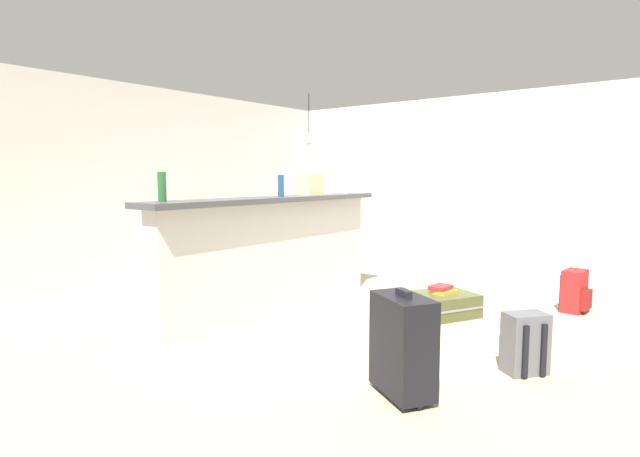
{
  "coord_description": "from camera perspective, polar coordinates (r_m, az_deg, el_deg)",
  "views": [
    {
      "loc": [
        -4.15,
        -2.87,
        1.36
      ],
      "look_at": [
        0.12,
        0.48,
        0.78
      ],
      "focal_mm": 28.47,
      "sensor_mm": 36.0,
      "label": 1
    }
  ],
  "objects": [
    {
      "name": "dining_table",
      "position": [
        7.35,
        -1.27,
        0.48
      ],
      "size": [
        1.1,
        0.8,
        0.74
      ],
      "color": "brown",
      "rests_on": "ground_plane"
    },
    {
      "name": "partition_half_wall",
      "position": [
        5.08,
        -5.14,
        -3.17
      ],
      "size": [
        2.8,
        0.2,
        1.09
      ],
      "primitive_type": "cube",
      "color": "silver",
      "rests_on": "ground_plane"
    },
    {
      "name": "pendant_lamp",
      "position": [
        7.32,
        -1.25,
        10.15
      ],
      "size": [
        0.34,
        0.34,
        0.73
      ],
      "color": "black"
    },
    {
      "name": "backpack_grey",
      "position": [
        3.84,
        21.99,
        -11.93
      ],
      "size": [
        0.34,
        0.34,
        0.42
      ],
      "color": "slate",
      "rests_on": "ground_plane"
    },
    {
      "name": "bottle_blue",
      "position": [
        4.97,
        -4.42,
        4.8
      ],
      "size": [
        0.06,
        0.06,
        0.22
      ],
      "primitive_type": "cylinder",
      "color": "#284C89",
      "rests_on": "bar_countertop"
    },
    {
      "name": "backpack_red",
      "position": [
        5.67,
        26.75,
        -6.37
      ],
      "size": [
        0.29,
        0.27,
        0.42
      ],
      "color": "red",
      "rests_on": "ground_plane"
    },
    {
      "name": "ground_plane",
      "position": [
        5.23,
        3.37,
        -9.3
      ],
      "size": [
        13.0,
        13.0,
        0.05
      ],
      "primitive_type": "cube",
      "color": "#BCAD8E"
    },
    {
      "name": "book_stack",
      "position": [
        5.06,
        13.6,
        -6.68
      ],
      "size": [
        0.25,
        0.23,
        0.08
      ],
      "color": "gold",
      "rests_on": "suitcase_flat_olive"
    },
    {
      "name": "dining_chair_near_partition",
      "position": [
        6.96,
        1.42,
        -0.91
      ],
      "size": [
        0.44,
        0.44,
        0.93
      ],
      "color": "#4C331E",
      "rests_on": "ground_plane"
    },
    {
      "name": "wall_back",
      "position": [
        7.23,
        -16.93,
        4.93
      ],
      "size": [
        6.6,
        0.1,
        2.5
      ],
      "primitive_type": "cube",
      "color": "silver",
      "rests_on": "ground_plane"
    },
    {
      "name": "wall_right",
      "position": [
        7.87,
        14.4,
        5.07
      ],
      "size": [
        0.1,
        6.0,
        2.5
      ],
      "primitive_type": "cube",
      "color": "silver",
      "rests_on": "ground_plane"
    },
    {
      "name": "suitcase_upright_black",
      "position": [
        3.21,
        9.28,
        -12.73
      ],
      "size": [
        0.44,
        0.5,
        0.67
      ],
      "color": "black",
      "rests_on": "ground_plane"
    },
    {
      "name": "suitcase_flat_olive",
      "position": [
        5.07,
        13.15,
        -8.37
      ],
      "size": [
        0.89,
        0.75,
        0.22
      ],
      "color": "#51562D",
      "rests_on": "ground_plane"
    },
    {
      "name": "bar_countertop",
      "position": [
        5.02,
        -5.2,
        3.29
      ],
      "size": [
        2.96,
        0.4,
        0.05
      ],
      "primitive_type": "cube",
      "color": "#4C4C51",
      "rests_on": "partition_half_wall"
    },
    {
      "name": "grocery_bag",
      "position": [
        5.51,
        -1.1,
        4.96
      ],
      "size": [
        0.26,
        0.18,
        0.22
      ],
      "primitive_type": "cube",
      "color": "beige",
      "rests_on": "bar_countertop"
    },
    {
      "name": "bottle_white",
      "position": [
        6.02,
        2.85,
        5.16
      ],
      "size": [
        0.08,
        0.08,
        0.24
      ],
      "primitive_type": "cylinder",
      "color": "silver",
      "rests_on": "bar_countertop"
    },
    {
      "name": "bottle_green",
      "position": [
        4.27,
        -17.34,
        4.5
      ],
      "size": [
        0.07,
        0.07,
        0.24
      ],
      "primitive_type": "cylinder",
      "color": "#2D6B38",
      "rests_on": "bar_countertop"
    }
  ]
}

